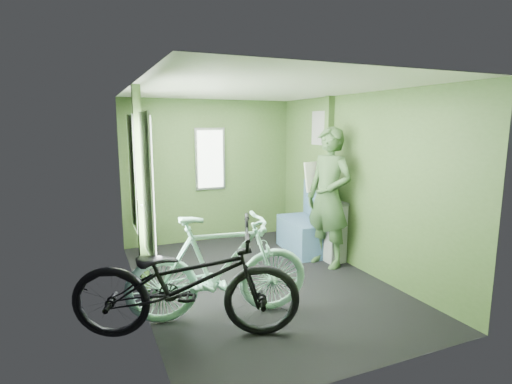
{
  "coord_description": "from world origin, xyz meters",
  "views": [
    {
      "loc": [
        -1.88,
        -4.25,
        1.91
      ],
      "look_at": [
        0.0,
        0.1,
        1.1
      ],
      "focal_mm": 28.0,
      "sensor_mm": 36.0,
      "label": 1
    }
  ],
  "objects_px": {
    "waste_box": "(333,231)",
    "bicycle_black": "(188,337)",
    "passenger": "(329,197)",
    "bench_seat": "(307,231)",
    "bicycle_mint": "(220,319)"
  },
  "relations": [
    {
      "from": "bicycle_black",
      "to": "bicycle_mint",
      "type": "bearing_deg",
      "value": -39.47
    },
    {
      "from": "passenger",
      "to": "bicycle_black",
      "type": "bearing_deg",
      "value": -80.71
    },
    {
      "from": "waste_box",
      "to": "bicycle_black",
      "type": "bearing_deg",
      "value": -152.62
    },
    {
      "from": "waste_box",
      "to": "bench_seat",
      "type": "distance_m",
      "value": 0.55
    },
    {
      "from": "passenger",
      "to": "waste_box",
      "type": "height_order",
      "value": "passenger"
    },
    {
      "from": "waste_box",
      "to": "bench_seat",
      "type": "bearing_deg",
      "value": 102.11
    },
    {
      "from": "passenger",
      "to": "bench_seat",
      "type": "bearing_deg",
      "value": 158.24
    },
    {
      "from": "bicycle_black",
      "to": "passenger",
      "type": "xyz_separation_m",
      "value": [
        2.22,
        1.12,
        0.94
      ]
    },
    {
      "from": "bicycle_mint",
      "to": "bicycle_black",
      "type": "bearing_deg",
      "value": 128.35
    },
    {
      "from": "waste_box",
      "to": "bicycle_mint",
      "type": "bearing_deg",
      "value": -153.03
    },
    {
      "from": "bicycle_mint",
      "to": "waste_box",
      "type": "xyz_separation_m",
      "value": [
        2.0,
        1.02,
        0.42
      ]
    },
    {
      "from": "bicycle_mint",
      "to": "passenger",
      "type": "xyz_separation_m",
      "value": [
        1.84,
        0.91,
        0.94
      ]
    },
    {
      "from": "passenger",
      "to": "waste_box",
      "type": "distance_m",
      "value": 0.55
    },
    {
      "from": "bicycle_black",
      "to": "passenger",
      "type": "relative_size",
      "value": 1.08
    },
    {
      "from": "passenger",
      "to": "bench_seat",
      "type": "distance_m",
      "value": 0.9
    }
  ]
}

